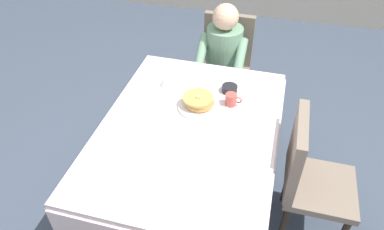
{
  "coord_description": "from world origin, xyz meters",
  "views": [
    {
      "loc": [
        0.46,
        -1.62,
        2.27
      ],
      "look_at": [
        0.01,
        0.06,
        0.79
      ],
      "focal_mm": 33.84,
      "sensor_mm": 36.0,
      "label": 1
    }
  ],
  "objects_px": {
    "dining_table_main": "(188,137)",
    "plate_breakfast": "(199,106)",
    "spoon_near_edge": "(194,139)",
    "chair_diner": "(225,61)",
    "diner_person": "(223,56)",
    "bowl_butter": "(230,89)",
    "breakfast_stack": "(199,101)",
    "knife_right_of_plate": "(226,113)",
    "cup_coffee": "(231,99)",
    "fork_left_of_plate": "(171,104)",
    "chair_right_side": "(307,173)",
    "syrup_pitcher": "(165,82)"
  },
  "relations": [
    {
      "from": "dining_table_main",
      "to": "plate_breakfast",
      "type": "distance_m",
      "value": 0.23
    },
    {
      "from": "spoon_near_edge",
      "to": "chair_diner",
      "type": "bearing_deg",
      "value": 91.97
    },
    {
      "from": "chair_diner",
      "to": "diner_person",
      "type": "relative_size",
      "value": 0.83
    },
    {
      "from": "plate_breakfast",
      "to": "bowl_butter",
      "type": "distance_m",
      "value": 0.28
    },
    {
      "from": "bowl_butter",
      "to": "breakfast_stack",
      "type": "bearing_deg",
      "value": -126.07
    },
    {
      "from": "dining_table_main",
      "to": "chair_diner",
      "type": "xyz_separation_m",
      "value": [
        0.02,
        1.17,
        -0.12
      ]
    },
    {
      "from": "knife_right_of_plate",
      "to": "chair_diner",
      "type": "bearing_deg",
      "value": 5.51
    },
    {
      "from": "cup_coffee",
      "to": "knife_right_of_plate",
      "type": "xyz_separation_m",
      "value": [
        -0.01,
        -0.1,
        -0.04
      ]
    },
    {
      "from": "diner_person",
      "to": "fork_left_of_plate",
      "type": "height_order",
      "value": "diner_person"
    },
    {
      "from": "dining_table_main",
      "to": "knife_right_of_plate",
      "type": "bearing_deg",
      "value": 42.92
    },
    {
      "from": "chair_right_side",
      "to": "syrup_pitcher",
      "type": "bearing_deg",
      "value": -109.93
    },
    {
      "from": "breakfast_stack",
      "to": "cup_coffee",
      "type": "bearing_deg",
      "value": 21.73
    },
    {
      "from": "chair_diner",
      "to": "breakfast_stack",
      "type": "relative_size",
      "value": 4.4
    },
    {
      "from": "chair_diner",
      "to": "fork_left_of_plate",
      "type": "height_order",
      "value": "chair_diner"
    },
    {
      "from": "diner_person",
      "to": "fork_left_of_plate",
      "type": "relative_size",
      "value": 6.22
    },
    {
      "from": "chair_right_side",
      "to": "bowl_butter",
      "type": "xyz_separation_m",
      "value": [
        -0.59,
        0.44,
        0.23
      ]
    },
    {
      "from": "syrup_pitcher",
      "to": "plate_breakfast",
      "type": "bearing_deg",
      "value": -30.14
    },
    {
      "from": "fork_left_of_plate",
      "to": "diner_person",
      "type": "bearing_deg",
      "value": -19.01
    },
    {
      "from": "bowl_butter",
      "to": "fork_left_of_plate",
      "type": "height_order",
      "value": "bowl_butter"
    },
    {
      "from": "spoon_near_edge",
      "to": "cup_coffee",
      "type": "bearing_deg",
      "value": 68.74
    },
    {
      "from": "breakfast_stack",
      "to": "syrup_pitcher",
      "type": "bearing_deg",
      "value": 150.65
    },
    {
      "from": "dining_table_main",
      "to": "bowl_butter",
      "type": "bearing_deg",
      "value": 67.65
    },
    {
      "from": "diner_person",
      "to": "cup_coffee",
      "type": "distance_m",
      "value": 0.75
    },
    {
      "from": "chair_diner",
      "to": "bowl_butter",
      "type": "distance_m",
      "value": 0.78
    },
    {
      "from": "chair_right_side",
      "to": "syrup_pitcher",
      "type": "xyz_separation_m",
      "value": [
        -1.05,
        0.38,
        0.25
      ]
    },
    {
      "from": "chair_diner",
      "to": "diner_person",
      "type": "bearing_deg",
      "value": 90.0
    },
    {
      "from": "bowl_butter",
      "to": "syrup_pitcher",
      "type": "distance_m",
      "value": 0.47
    },
    {
      "from": "chair_right_side",
      "to": "plate_breakfast",
      "type": "distance_m",
      "value": 0.81
    },
    {
      "from": "chair_diner",
      "to": "chair_right_side",
      "type": "xyz_separation_m",
      "value": [
        0.75,
        -1.17,
        0.0
      ]
    },
    {
      "from": "breakfast_stack",
      "to": "cup_coffee",
      "type": "distance_m",
      "value": 0.22
    },
    {
      "from": "cup_coffee",
      "to": "bowl_butter",
      "type": "bearing_deg",
      "value": 103.85
    },
    {
      "from": "bowl_butter",
      "to": "spoon_near_edge",
      "type": "xyz_separation_m",
      "value": [
        -0.12,
        -0.54,
        -0.02
      ]
    },
    {
      "from": "breakfast_stack",
      "to": "syrup_pitcher",
      "type": "height_order",
      "value": "breakfast_stack"
    },
    {
      "from": "diner_person",
      "to": "bowl_butter",
      "type": "xyz_separation_m",
      "value": [
        0.16,
        -0.57,
        0.09
      ]
    },
    {
      "from": "knife_right_of_plate",
      "to": "dining_table_main",
      "type": "bearing_deg",
      "value": 127.96
    },
    {
      "from": "bowl_butter",
      "to": "chair_right_side",
      "type": "bearing_deg",
      "value": -36.71
    },
    {
      "from": "syrup_pitcher",
      "to": "spoon_near_edge",
      "type": "xyz_separation_m",
      "value": [
        0.34,
        -0.48,
        -0.04
      ]
    },
    {
      "from": "diner_person",
      "to": "knife_right_of_plate",
      "type": "bearing_deg",
      "value": 102.39
    },
    {
      "from": "plate_breakfast",
      "to": "fork_left_of_plate",
      "type": "relative_size",
      "value": 1.56
    },
    {
      "from": "chair_right_side",
      "to": "cup_coffee",
      "type": "height_order",
      "value": "chair_right_side"
    },
    {
      "from": "diner_person",
      "to": "syrup_pitcher",
      "type": "xyz_separation_m",
      "value": [
        -0.3,
        -0.63,
        0.11
      ]
    },
    {
      "from": "diner_person",
      "to": "bowl_butter",
      "type": "bearing_deg",
      "value": 105.38
    },
    {
      "from": "breakfast_stack",
      "to": "fork_left_of_plate",
      "type": "bearing_deg",
      "value": -172.84
    },
    {
      "from": "cup_coffee",
      "to": "chair_diner",
      "type": "bearing_deg",
      "value": 102.48
    },
    {
      "from": "cup_coffee",
      "to": "knife_right_of_plate",
      "type": "bearing_deg",
      "value": -96.99
    },
    {
      "from": "plate_breakfast",
      "to": "syrup_pitcher",
      "type": "bearing_deg",
      "value": 149.86
    },
    {
      "from": "fork_left_of_plate",
      "to": "knife_right_of_plate",
      "type": "bearing_deg",
      "value": -95.44
    },
    {
      "from": "cup_coffee",
      "to": "syrup_pitcher",
      "type": "height_order",
      "value": "cup_coffee"
    },
    {
      "from": "chair_right_side",
      "to": "spoon_near_edge",
      "type": "xyz_separation_m",
      "value": [
        -0.71,
        -0.1,
        0.21
      ]
    },
    {
      "from": "breakfast_stack",
      "to": "bowl_butter",
      "type": "bearing_deg",
      "value": 53.93
    }
  ]
}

